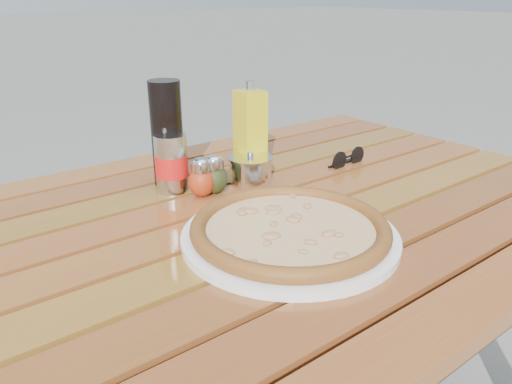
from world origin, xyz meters
TOP-DOWN VIEW (x-y plane):
  - table at (0.00, -0.00)m, footprint 1.40×0.90m
  - plate at (-0.04, -0.13)m, footprint 0.42×0.42m
  - pizza at (-0.04, -0.13)m, footprint 0.38×0.38m
  - pepper_shaker at (-0.05, 0.13)m, footprint 0.06×0.06m
  - oregano_shaker at (-0.02, 0.13)m, footprint 0.06×0.06m
  - dark_bottle at (-0.07, 0.23)m, footprint 0.07×0.07m
  - soda_can at (-0.08, 0.19)m, footprint 0.09×0.09m
  - olive_oil_cruet at (0.10, 0.17)m, footprint 0.06×0.06m
  - parmesan_tin at (0.07, 0.13)m, footprint 0.12×0.12m
  - sunglasses at (0.32, 0.08)m, footprint 0.11×0.03m

SIDE VIEW (x-z plane):
  - table at x=0.00m, z-range 0.30..1.05m
  - plate at x=-0.04m, z-range 0.75..0.76m
  - sunglasses at x=0.32m, z-range 0.74..0.79m
  - pizza at x=-0.04m, z-range 0.76..0.79m
  - parmesan_tin at x=0.07m, z-range 0.74..0.82m
  - pepper_shaker at x=-0.05m, z-range 0.75..0.83m
  - oregano_shaker at x=-0.02m, z-range 0.75..0.83m
  - soda_can at x=-0.08m, z-range 0.75..0.87m
  - olive_oil_cruet at x=0.10m, z-range 0.74..0.95m
  - dark_bottle at x=-0.07m, z-range 0.75..0.97m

